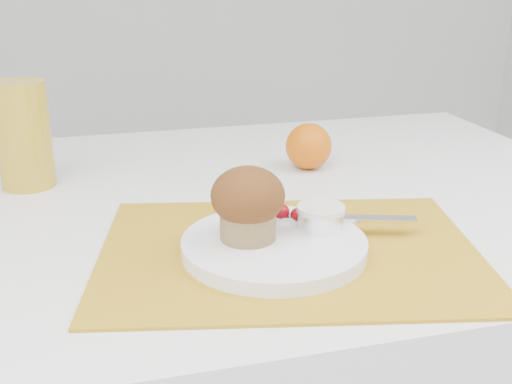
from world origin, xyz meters
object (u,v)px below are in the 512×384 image
object	(u,v)px
plate	(274,246)
orange	(309,146)
juice_glass	(23,135)
muffin	(248,202)

from	to	relation	value
plate	orange	world-z (taller)	orange
juice_glass	orange	bearing A→B (deg)	-3.64
muffin	juice_glass	bearing A→B (deg)	129.30
orange	juice_glass	distance (m)	0.44
juice_glass	muffin	size ratio (longest dim) A/B	1.86
plate	juice_glass	distance (m)	0.44
orange	juice_glass	world-z (taller)	juice_glass
orange	juice_glass	bearing A→B (deg)	176.36
orange	muffin	distance (m)	0.34
muffin	plate	bearing A→B (deg)	-20.90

